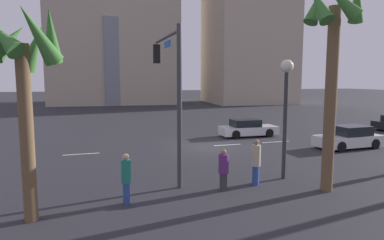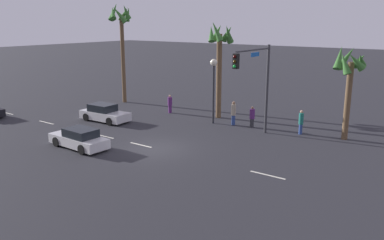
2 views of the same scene
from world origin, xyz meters
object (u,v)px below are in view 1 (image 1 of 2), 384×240
object	(u,v)px
building_0	(114,31)
car_0	(248,128)
pedestrian_2	(256,161)
streetlamp	(286,94)
building_2	(248,12)
pedestrian_1	(126,177)
building_1	(133,64)
car_1	(349,138)
palm_tree_0	(332,41)
pedestrian_3	(224,169)
palm_tree_1	(25,64)
traffic_signal	(170,79)

from	to	relation	value
building_0	car_0	bearing A→B (deg)	103.24
pedestrian_2	streetlamp	bearing A→B (deg)	-163.85
building_0	streetlamp	bearing A→B (deg)	97.57
streetlamp	building_2	size ratio (longest dim) A/B	0.16
pedestrian_1	building_1	distance (m)	52.05
car_0	car_1	size ratio (longest dim) A/B	1.02
car_0	car_1	xyz separation A→B (m)	(-4.17, 5.96, 0.04)
car_0	palm_tree_0	distance (m)	13.89
pedestrian_1	pedestrian_3	size ratio (longest dim) A/B	1.09
streetlamp	palm_tree_1	xyz separation A→B (m)	(9.92, 1.59, 1.09)
car_0	building_0	distance (m)	43.59
streetlamp	pedestrian_3	xyz separation A→B (m)	(3.17, 0.70, -2.87)
palm_tree_1	building_1	size ratio (longest dim) A/B	0.46
building_0	building_1	xyz separation A→B (m)	(-3.06, 1.78, -5.86)
car_1	building_0	world-z (taller)	building_0
building_0	pedestrian_1	bearing A→B (deg)	89.95
traffic_signal	streetlamp	world-z (taller)	traffic_signal
building_1	traffic_signal	bearing A→B (deg)	80.06
building_0	building_1	size ratio (longest dim) A/B	1.82
car_0	pedestrian_2	bearing A→B (deg)	64.84
palm_tree_1	building_0	world-z (taller)	building_0
building_0	building_1	bearing A→B (deg)	154.31
pedestrian_1	building_0	xyz separation A→B (m)	(-4.26, -52.94, 12.08)
car_1	building_1	distance (m)	46.54
car_1	pedestrian_2	bearing A→B (deg)	28.63
car_1	building_2	distance (m)	45.30
streetlamp	pedestrian_1	distance (m)	7.59
car_0	traffic_signal	distance (m)	12.71
palm_tree_0	palm_tree_1	bearing A→B (deg)	-1.92
building_0	building_2	world-z (taller)	building_2
pedestrian_1	building_0	distance (m)	54.47
pedestrian_3	building_1	size ratio (longest dim) A/B	0.12
car_0	pedestrian_3	distance (m)	13.17
building_0	building_1	world-z (taller)	building_0
traffic_signal	building_2	distance (m)	51.67
traffic_signal	pedestrian_2	bearing A→B (deg)	144.26
car_1	building_1	bearing A→B (deg)	-80.73
car_1	pedestrian_3	xyz separation A→B (m)	(10.92, 5.35, 0.21)
palm_tree_1	building_2	size ratio (longest dim) A/B	0.20
traffic_signal	building_2	size ratio (longest dim) A/B	0.20
building_2	pedestrian_2	bearing A→B (deg)	67.40
building_2	car_0	bearing A→B (deg)	67.09
pedestrian_1	car_0	bearing A→B (deg)	-132.25
pedestrian_1	pedestrian_3	distance (m)	3.84
traffic_signal	pedestrian_1	distance (m)	4.97
pedestrian_2	building_1	bearing A→B (deg)	-92.21
traffic_signal	building_0	size ratio (longest dim) A/B	0.25
car_1	traffic_signal	distance (m)	13.33
pedestrian_2	building_0	distance (m)	53.76
pedestrian_2	pedestrian_3	distance (m)	1.57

